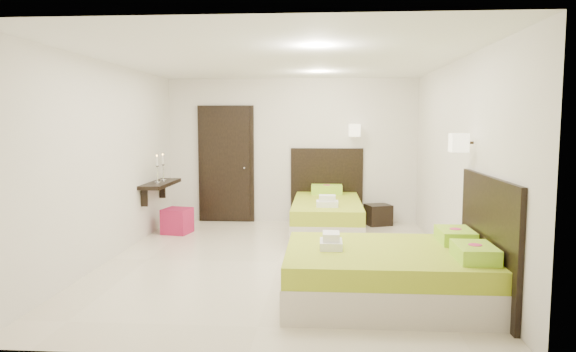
# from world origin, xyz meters

# --- Properties ---
(floor) EXTENTS (5.50, 5.50, 0.00)m
(floor) POSITION_xyz_m (0.00, 0.00, 0.00)
(floor) COLOR beige
(floor) RESTS_ON ground
(bed_single) EXTENTS (1.30, 2.16, 1.79)m
(bed_single) POSITION_xyz_m (0.64, 1.75, 0.32)
(bed_single) COLOR beige
(bed_single) RESTS_ON ground
(bed_double) EXTENTS (2.06, 1.75, 1.70)m
(bed_double) POSITION_xyz_m (1.30, -1.37, 0.30)
(bed_double) COLOR beige
(bed_double) RESTS_ON ground
(nightstand) EXTENTS (0.51, 0.48, 0.37)m
(nightstand) POSITION_xyz_m (1.55, 2.54, 0.18)
(nightstand) COLOR black
(nightstand) RESTS_ON ground
(ottoman) EXTENTS (0.48, 0.48, 0.41)m
(ottoman) POSITION_xyz_m (-1.82, 1.62, 0.21)
(ottoman) COLOR maroon
(ottoman) RESTS_ON ground
(door) EXTENTS (1.02, 0.15, 2.14)m
(door) POSITION_xyz_m (-1.20, 2.70, 1.05)
(door) COLOR black
(door) RESTS_ON ground
(console_shelf) EXTENTS (0.35, 1.20, 0.78)m
(console_shelf) POSITION_xyz_m (-2.08, 1.60, 0.82)
(console_shelf) COLOR black
(console_shelf) RESTS_ON ground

